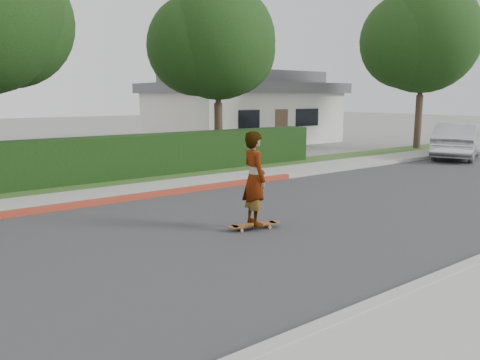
# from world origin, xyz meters

# --- Properties ---
(ground) EXTENTS (120.00, 120.00, 0.00)m
(ground) POSITION_xyz_m (0.00, 0.00, 0.00)
(ground) COLOR slate
(ground) RESTS_ON ground
(road) EXTENTS (60.00, 8.00, 0.01)m
(road) POSITION_xyz_m (0.00, 0.00, 0.01)
(road) COLOR #2D2D30
(road) RESTS_ON ground
(curb_far) EXTENTS (60.00, 0.20, 0.15)m
(curb_far) POSITION_xyz_m (0.00, 4.10, 0.07)
(curb_far) COLOR #9E9E99
(curb_far) RESTS_ON ground
(curb_red_section) EXTENTS (12.00, 0.21, 0.15)m
(curb_red_section) POSITION_xyz_m (-5.00, 4.10, 0.08)
(curb_red_section) COLOR #983321
(curb_red_section) RESTS_ON ground
(sidewalk_far) EXTENTS (60.00, 1.60, 0.12)m
(sidewalk_far) POSITION_xyz_m (0.00, 5.00, 0.06)
(sidewalk_far) COLOR gray
(sidewalk_far) RESTS_ON ground
(planting_strip) EXTENTS (60.00, 1.60, 0.10)m
(planting_strip) POSITION_xyz_m (0.00, 6.60, 0.05)
(planting_strip) COLOR #2D4C1E
(planting_strip) RESTS_ON ground
(hedge) EXTENTS (15.00, 1.00, 1.50)m
(hedge) POSITION_xyz_m (-3.00, 7.20, 0.75)
(hedge) COLOR black
(hedge) RESTS_ON ground
(tree_center) EXTENTS (5.66, 4.84, 7.44)m
(tree_center) POSITION_xyz_m (1.49, 9.19, 4.90)
(tree_center) COLOR #33261C
(tree_center) RESTS_ON ground
(tree_right) EXTENTS (6.32, 5.60, 8.56)m
(tree_right) POSITION_xyz_m (12.49, 6.69, 5.63)
(tree_right) COLOR #33261C
(tree_right) RESTS_ON ground
(house) EXTENTS (10.60, 8.60, 4.30)m
(house) POSITION_xyz_m (8.00, 16.00, 2.10)
(house) COLOR beige
(house) RESTS_ON ground
(skateboard) EXTENTS (1.22, 0.53, 0.11)m
(skateboard) POSITION_xyz_m (-3.84, -0.14, 0.11)
(skateboard) COLOR #D27139
(skateboard) RESTS_ON ground
(skateboarder) EXTENTS (0.62, 0.80, 1.96)m
(skateboarder) POSITION_xyz_m (-3.84, -0.14, 1.10)
(skateboarder) COLOR white
(skateboarder) RESTS_ON skateboard
(car_silver) EXTENTS (5.11, 3.43, 1.59)m
(car_silver) POSITION_xyz_m (10.92, 3.45, 0.80)
(car_silver) COLOR silver
(car_silver) RESTS_ON ground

